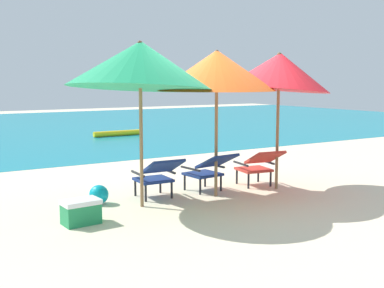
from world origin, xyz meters
name	(u,v)px	position (x,y,z in m)	size (l,w,h in m)	color
ground_plane	(115,159)	(0.00, 4.00, 0.00)	(40.00, 40.00, 0.00)	beige
ocean_band	(30,128)	(0.00, 12.61, 0.00)	(40.00, 18.00, 0.01)	teal
swim_buoy	(117,133)	(1.84, 8.31, 0.10)	(0.18, 0.18, 1.60)	yellow
lounge_chair_left	(158,174)	(-0.91, 0.01, 0.40)	(0.58, 0.90, 0.68)	navy
lounge_chair_center	(209,168)	(0.03, -0.01, 0.40)	(0.62, 0.93, 0.68)	navy
lounge_chair_right	(259,164)	(0.97, -0.12, 0.40)	(0.66, 0.94, 0.68)	red
beach_umbrella_left	(140,65)	(-1.31, -0.25, 2.05)	(2.92, 2.91, 2.46)	olive
beach_umbrella_center	(217,71)	(-0.02, -0.27, 1.98)	(2.11, 2.11, 2.30)	olive
beach_umbrella_right	(279,71)	(1.16, -0.37, 1.98)	(1.95, 1.91, 2.36)	olive
beach_ball	(99,195)	(-1.79, 0.22, 0.14)	(0.29, 0.29, 0.29)	#0A93AD
cooler_box	(81,212)	(-2.35, -0.62, 0.16)	(0.49, 0.36, 0.32)	#1E844C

